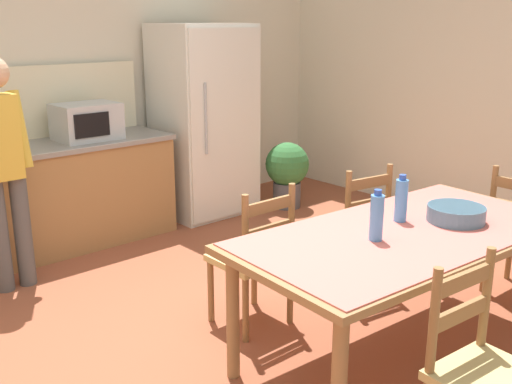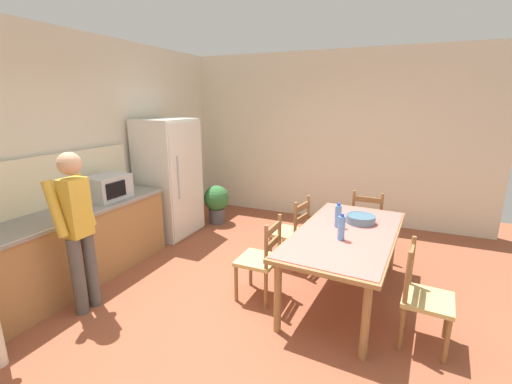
% 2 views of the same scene
% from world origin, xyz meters
% --- Properties ---
extents(ground_plane, '(8.32, 8.32, 0.00)m').
position_xyz_m(ground_plane, '(0.00, 0.00, 0.00)').
color(ground_plane, brown).
extents(wall_back, '(6.52, 0.12, 2.90)m').
position_xyz_m(wall_back, '(0.00, 2.66, 1.45)').
color(wall_back, beige).
rests_on(wall_back, ground).
extents(refrigerator, '(0.85, 0.73, 1.82)m').
position_xyz_m(refrigerator, '(1.48, 2.19, 0.91)').
color(refrigerator, silver).
rests_on(refrigerator, ground).
extents(microwave, '(0.50, 0.39, 0.30)m').
position_xyz_m(microwave, '(0.28, 2.21, 1.03)').
color(microwave, '#B2B7BC').
rests_on(microwave, kitchen_counter).
extents(dining_table, '(2.02, 1.12, 0.75)m').
position_xyz_m(dining_table, '(0.67, -0.67, 0.68)').
color(dining_table, olive).
rests_on(dining_table, ground).
extents(bottle_near_centre, '(0.07, 0.07, 0.27)m').
position_xyz_m(bottle_near_centre, '(0.43, -0.65, 0.87)').
color(bottle_near_centre, '#4C8ED6').
rests_on(bottle_near_centre, dining_table).
extents(bottle_off_centre, '(0.07, 0.07, 0.27)m').
position_xyz_m(bottle_off_centre, '(0.78, -0.56, 0.87)').
color(bottle_off_centre, '#4C8ED6').
rests_on(bottle_off_centre, dining_table).
extents(serving_bowl, '(0.32, 0.32, 0.09)m').
position_xyz_m(serving_bowl, '(1.01, -0.77, 0.80)').
color(serving_bowl, slate).
rests_on(serving_bowl, dining_table).
extents(chair_side_far_left, '(0.43, 0.41, 0.91)m').
position_xyz_m(chair_side_far_left, '(0.29, 0.14, 0.44)').
color(chair_side_far_left, olive).
rests_on(chair_side_far_left, ground).
extents(chair_side_near_left, '(0.45, 0.44, 0.91)m').
position_xyz_m(chair_side_near_left, '(0.17, -1.42, 0.44)').
color(chair_side_near_left, olive).
rests_on(chair_side_near_left, ground).
extents(chair_side_far_right, '(0.48, 0.46, 0.91)m').
position_xyz_m(chair_side_far_right, '(1.16, 0.07, 0.44)').
color(chair_side_far_right, olive).
rests_on(chair_side_far_right, ground).
extents(person_at_counter, '(0.41, 0.28, 1.62)m').
position_xyz_m(person_at_counter, '(-0.61, 1.69, 0.91)').
color(person_at_counter, '#4C4C4C').
rests_on(person_at_counter, ground).
extents(potted_plant, '(0.44, 0.44, 0.67)m').
position_xyz_m(potted_plant, '(2.19, 1.76, 0.39)').
color(potted_plant, '#4C4C51').
rests_on(potted_plant, ground).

